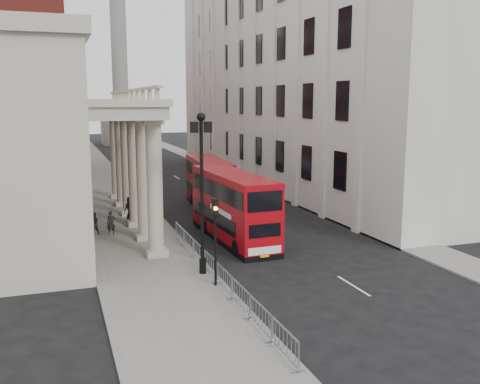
{
  "coord_description": "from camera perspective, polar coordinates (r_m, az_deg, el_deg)",
  "views": [
    {
      "loc": [
        -7.58,
        -21.97,
        9.03
      ],
      "look_at": [
        3.43,
        9.66,
        3.28
      ],
      "focal_mm": 40.0,
      "sensor_mm": 36.0,
      "label": 1
    }
  ],
  "objects": [
    {
      "name": "pedestrian_c",
      "position": [
        40.39,
        -11.62,
        -1.82
      ],
      "size": [
        1.12,
        1.02,
        1.92
      ],
      "primitive_type": "imported",
      "rotation": [
        0.0,
        0.0,
        5.72
      ],
      "color": "black",
      "rests_on": "sidewalk_west"
    },
    {
      "name": "bus_far",
      "position": [
        44.94,
        -3.33,
        0.98
      ],
      "size": [
        3.13,
        9.92,
        4.21
      ],
      "rotation": [
        0.0,
        0.0,
        -0.08
      ],
      "color": "maroon",
      "rests_on": "ground"
    },
    {
      "name": "sidewalk_east",
      "position": [
        56.79,
        2.85,
        0.63
      ],
      "size": [
        3.0,
        140.0,
        0.12
      ],
      "primitive_type": "cube",
      "color": "slate",
      "rests_on": "ground"
    },
    {
      "name": "sidewalk_west",
      "position": [
        52.93,
        -13.95,
        -0.31
      ],
      "size": [
        6.0,
        140.0,
        0.12
      ],
      "primitive_type": "cube",
      "color": "slate",
      "rests_on": "ground"
    },
    {
      "name": "pedestrian_a",
      "position": [
        36.89,
        -13.58,
        -3.23
      ],
      "size": [
        0.59,
        0.39,
        1.61
      ],
      "primitive_type": "imported",
      "rotation": [
        0.0,
        0.0,
        -0.01
      ],
      "color": "black",
      "rests_on": "sidewalk_west"
    },
    {
      "name": "lamp_post_south",
      "position": [
        27.2,
        -4.1,
        1.0
      ],
      "size": [
        1.05,
        0.44,
        8.32
      ],
      "color": "black",
      "rests_on": "sidewalk_west"
    },
    {
      "name": "kerb",
      "position": [
        53.27,
        -10.8,
        -0.12
      ],
      "size": [
        0.2,
        140.0,
        0.14
      ],
      "primitive_type": "cube",
      "color": "slate",
      "rests_on": "ground"
    },
    {
      "name": "lamp_post_north",
      "position": [
        58.53,
        -12.36,
        5.47
      ],
      "size": [
        1.05,
        0.44,
        8.32
      ],
      "color": "black",
      "rests_on": "sidewalk_west"
    },
    {
      "name": "brick_building",
      "position": [
        70.05,
        -21.98,
        10.65
      ],
      "size": [
        9.0,
        32.0,
        22.0
      ],
      "primitive_type": "cube",
      "color": "maroon",
      "rests_on": "ground"
    },
    {
      "name": "portico_building",
      "position": [
        40.19,
        -23.39,
        4.62
      ],
      "size": [
        9.0,
        28.0,
        12.0
      ],
      "primitive_type": "cube",
      "color": "#AAA38E",
      "rests_on": "ground"
    },
    {
      "name": "lamp_post_mid",
      "position": [
        42.74,
        -9.73,
        4.06
      ],
      "size": [
        1.05,
        0.44,
        8.32
      ],
      "color": "black",
      "rests_on": "sidewalk_west"
    },
    {
      "name": "bus_near",
      "position": [
        34.68,
        -0.74,
        -1.44
      ],
      "size": [
        2.85,
        10.32,
        4.42
      ],
      "rotation": [
        0.0,
        0.0,
        0.04
      ],
      "color": "#9E0710",
      "rests_on": "ground"
    },
    {
      "name": "traffic_light",
      "position": [
        25.66,
        -2.66,
        -3.62
      ],
      "size": [
        0.28,
        0.33,
        4.3
      ],
      "color": "black",
      "rests_on": "sidewalk_west"
    },
    {
      "name": "crowd_barriers",
      "position": [
        26.59,
        -2.45,
        -8.59
      ],
      "size": [
        0.5,
        18.75,
        1.1
      ],
      "color": "gray",
      "rests_on": "sidewalk_west"
    },
    {
      "name": "ground",
      "position": [
        24.93,
        -0.15,
        -11.5
      ],
      "size": [
        260.0,
        260.0,
        0.0
      ],
      "primitive_type": "plane",
      "color": "black",
      "rests_on": "ground"
    },
    {
      "name": "pedestrian_b",
      "position": [
        37.18,
        -15.34,
        -3.26
      ],
      "size": [
        0.83,
        0.7,
        1.54
      ],
      "primitive_type": "imported",
      "rotation": [
        0.0,
        0.0,
        3.31
      ],
      "color": "black",
      "rests_on": "sidewalk_west"
    },
    {
      "name": "west_building_far",
      "position": [
        102.01,
        -21.15,
        9.63
      ],
      "size": [
        9.0,
        30.0,
        20.0
      ],
      "primitive_type": "cube",
      "color": "#AAA38E",
      "rests_on": "ground"
    },
    {
      "name": "east_building",
      "position": [
        59.0,
        4.51,
        13.08
      ],
      "size": [
        8.0,
        55.0,
        25.0
      ],
      "primitive_type": "cube",
      "color": "#BCB9B0",
      "rests_on": "ground"
    },
    {
      "name": "monument_column",
      "position": [
        114.98,
        -12.71,
        12.97
      ],
      "size": [
        8.0,
        8.0,
        54.2
      ],
      "color": "#60605E",
      "rests_on": "ground"
    }
  ]
}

